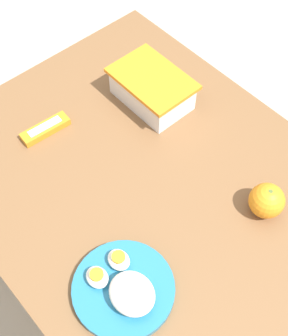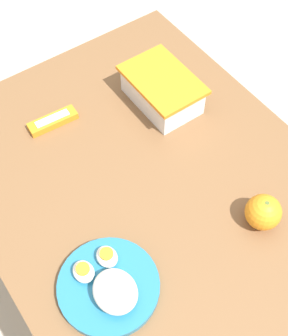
{
  "view_description": "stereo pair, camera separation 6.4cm",
  "coord_description": "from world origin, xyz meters",
  "px_view_note": "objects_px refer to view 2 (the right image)",
  "views": [
    {
      "loc": [
        0.43,
        -0.39,
        1.6
      ],
      "look_at": [
        -0.01,
        -0.0,
        0.74
      ],
      "focal_mm": 50.0,
      "sensor_mm": 36.0,
      "label": 1
    },
    {
      "loc": [
        0.47,
        -0.34,
        1.6
      ],
      "look_at": [
        -0.01,
        -0.0,
        0.74
      ],
      "focal_mm": 50.0,
      "sensor_mm": 36.0,
      "label": 2
    }
  ],
  "objects_px": {
    "candy_bar": "(53,121)",
    "food_container": "(162,91)",
    "rice_plate": "(109,286)",
    "orange_fruit": "(263,212)"
  },
  "relations": [
    {
      "from": "candy_bar",
      "to": "food_container",
      "type": "bearing_deg",
      "value": 69.98
    },
    {
      "from": "food_container",
      "to": "candy_bar",
      "type": "bearing_deg",
      "value": -110.02
    },
    {
      "from": "rice_plate",
      "to": "orange_fruit",
      "type": "bearing_deg",
      "value": 80.33
    },
    {
      "from": "orange_fruit",
      "to": "candy_bar",
      "type": "bearing_deg",
      "value": -155.16
    },
    {
      "from": "food_container",
      "to": "orange_fruit",
      "type": "relative_size",
      "value": 2.64
    },
    {
      "from": "food_container",
      "to": "rice_plate",
      "type": "xyz_separation_m",
      "value": [
        0.34,
        -0.38,
        -0.02
      ]
    },
    {
      "from": "orange_fruit",
      "to": "candy_bar",
      "type": "distance_m",
      "value": 0.54
    },
    {
      "from": "rice_plate",
      "to": "food_container",
      "type": "bearing_deg",
      "value": 131.95
    },
    {
      "from": "orange_fruit",
      "to": "rice_plate",
      "type": "height_order",
      "value": "orange_fruit"
    },
    {
      "from": "candy_bar",
      "to": "rice_plate",
      "type": "bearing_deg",
      "value": -14.9
    }
  ]
}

